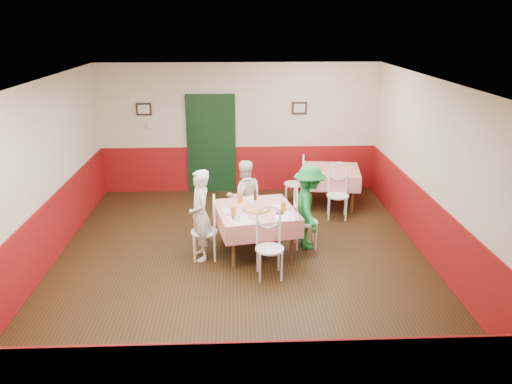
{
  "coord_description": "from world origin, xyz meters",
  "views": [
    {
      "loc": [
        -0.07,
        -7.15,
        3.65
      ],
      "look_at": [
        0.24,
        0.32,
        1.05
      ],
      "focal_mm": 35.0,
      "sensor_mm": 36.0,
      "label": 1
    }
  ],
  "objects_px": {
    "main_table": "(256,231)",
    "chair_second_a": "(294,184)",
    "chair_near": "(270,249)",
    "chair_second_b": "(338,196)",
    "glass_b": "(283,207)",
    "wallet": "(280,213)",
    "chair_far": "(245,209)",
    "glass_a": "(234,212)",
    "pizza": "(257,209)",
    "diner_left": "(200,215)",
    "diner_far": "(244,196)",
    "diner_right": "(309,207)",
    "glass_c": "(240,198)",
    "chair_left": "(204,232)",
    "second_table": "(330,187)",
    "chair_right": "(306,222)",
    "beer_bottle": "(255,195)"
  },
  "relations": [
    {
      "from": "chair_near",
      "to": "diner_right",
      "type": "height_order",
      "value": "diner_right"
    },
    {
      "from": "chair_far",
      "to": "glass_a",
      "type": "bearing_deg",
      "value": 62.81
    },
    {
      "from": "chair_second_a",
      "to": "pizza",
      "type": "bearing_deg",
      "value": -13.09
    },
    {
      "from": "diner_left",
      "to": "diner_right",
      "type": "relative_size",
      "value": 1.03
    },
    {
      "from": "diner_far",
      "to": "diner_right",
      "type": "relative_size",
      "value": 0.93
    },
    {
      "from": "chair_left",
      "to": "glass_b",
      "type": "relative_size",
      "value": 6.13
    },
    {
      "from": "chair_second_a",
      "to": "glass_c",
      "type": "bearing_deg",
      "value": -23.01
    },
    {
      "from": "glass_a",
      "to": "beer_bottle",
      "type": "height_order",
      "value": "beer_bottle"
    },
    {
      "from": "chair_second_b",
      "to": "chair_right",
      "type": "bearing_deg",
      "value": -113.57
    },
    {
      "from": "wallet",
      "to": "diner_far",
      "type": "relative_size",
      "value": 0.08
    },
    {
      "from": "glass_c",
      "to": "main_table",
      "type": "bearing_deg",
      "value": -52.57
    },
    {
      "from": "chair_near",
      "to": "chair_second_a",
      "type": "height_order",
      "value": "same"
    },
    {
      "from": "second_table",
      "to": "glass_a",
      "type": "xyz_separation_m",
      "value": [
        -1.99,
        -2.5,
        0.46
      ]
    },
    {
      "from": "diner_right",
      "to": "chair_right",
      "type": "bearing_deg",
      "value": 100.64
    },
    {
      "from": "chair_right",
      "to": "glass_c",
      "type": "relative_size",
      "value": 6.0
    },
    {
      "from": "main_table",
      "to": "wallet",
      "type": "distance_m",
      "value": 0.58
    },
    {
      "from": "diner_left",
      "to": "pizza",
      "type": "bearing_deg",
      "value": 85.6
    },
    {
      "from": "chair_far",
      "to": "chair_second_b",
      "type": "relative_size",
      "value": 1.0
    },
    {
      "from": "chair_far",
      "to": "wallet",
      "type": "relative_size",
      "value": 8.18
    },
    {
      "from": "glass_b",
      "to": "wallet",
      "type": "xyz_separation_m",
      "value": [
        -0.06,
        -0.08,
        -0.06
      ]
    },
    {
      "from": "diner_left",
      "to": "glass_b",
      "type": "bearing_deg",
      "value": 77.51
    },
    {
      "from": "chair_second_b",
      "to": "beer_bottle",
      "type": "distance_m",
      "value": 1.98
    },
    {
      "from": "chair_left",
      "to": "pizza",
      "type": "bearing_deg",
      "value": 97.48
    },
    {
      "from": "pizza",
      "to": "diner_left",
      "type": "relative_size",
      "value": 0.29
    },
    {
      "from": "main_table",
      "to": "chair_second_a",
      "type": "distance_m",
      "value": 2.36
    },
    {
      "from": "glass_c",
      "to": "chair_far",
      "type": "bearing_deg",
      "value": 79.96
    },
    {
      "from": "diner_far",
      "to": "diner_right",
      "type": "bearing_deg",
      "value": 128.72
    },
    {
      "from": "main_table",
      "to": "chair_near",
      "type": "xyz_separation_m",
      "value": [
        0.17,
        -0.83,
        0.08
      ]
    },
    {
      "from": "chair_second_b",
      "to": "diner_right",
      "type": "bearing_deg",
      "value": -112.15
    },
    {
      "from": "chair_far",
      "to": "diner_left",
      "type": "distance_m",
      "value": 1.27
    },
    {
      "from": "beer_bottle",
      "to": "diner_right",
      "type": "distance_m",
      "value": 0.92
    },
    {
      "from": "pizza",
      "to": "diner_right",
      "type": "bearing_deg",
      "value": 12.69
    },
    {
      "from": "chair_near",
      "to": "wallet",
      "type": "xyz_separation_m",
      "value": [
        0.2,
        0.62,
        0.32
      ]
    },
    {
      "from": "chair_second_a",
      "to": "pizza",
      "type": "xyz_separation_m",
      "value": [
        -0.87,
        -2.21,
        0.32
      ]
    },
    {
      "from": "chair_second_b",
      "to": "diner_far",
      "type": "relative_size",
      "value": 0.68
    },
    {
      "from": "pizza",
      "to": "chair_second_a",
      "type": "bearing_deg",
      "value": 68.52
    },
    {
      "from": "chair_near",
      "to": "diner_far",
      "type": "height_order",
      "value": "diner_far"
    },
    {
      "from": "diner_left",
      "to": "diner_far",
      "type": "height_order",
      "value": "diner_left"
    },
    {
      "from": "second_table",
      "to": "beer_bottle",
      "type": "distance_m",
      "value": 2.48
    },
    {
      "from": "beer_bottle",
      "to": "chair_second_b",
      "type": "bearing_deg",
      "value": 32.96
    },
    {
      "from": "glass_c",
      "to": "glass_a",
      "type": "bearing_deg",
      "value": -99.32
    },
    {
      "from": "pizza",
      "to": "diner_left",
      "type": "height_order",
      "value": "diner_left"
    },
    {
      "from": "wallet",
      "to": "glass_b",
      "type": "bearing_deg",
      "value": 41.58
    },
    {
      "from": "chair_near",
      "to": "chair_second_b",
      "type": "relative_size",
      "value": 1.0
    },
    {
      "from": "beer_bottle",
      "to": "wallet",
      "type": "xyz_separation_m",
      "value": [
        0.36,
        -0.6,
        -0.09
      ]
    },
    {
      "from": "chair_near",
      "to": "pizza",
      "type": "bearing_deg",
      "value": 97.78
    },
    {
      "from": "main_table",
      "to": "diner_right",
      "type": "height_order",
      "value": "diner_right"
    },
    {
      "from": "chair_second_b",
      "to": "diner_far",
      "type": "xyz_separation_m",
      "value": [
        -1.8,
        -0.56,
        0.21
      ]
    },
    {
      "from": "main_table",
      "to": "glass_b",
      "type": "bearing_deg",
      "value": -17.6
    },
    {
      "from": "chair_second_a",
      "to": "beer_bottle",
      "type": "height_order",
      "value": "beer_bottle"
    }
  ]
}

